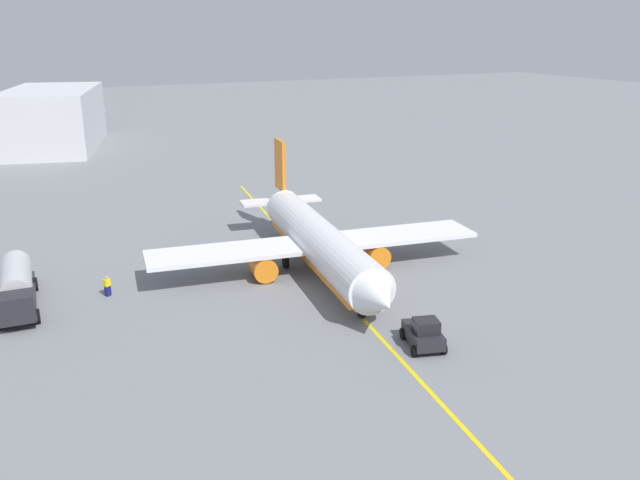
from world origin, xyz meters
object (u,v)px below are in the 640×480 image
object	(u,v)px
refueling_worker	(107,286)
safety_cone_nose	(416,321)
fuel_tanker	(17,286)
airplane	(318,242)
pushback_tug	(424,334)

from	to	relation	value
refueling_worker	safety_cone_nose	bearing A→B (deg)	52.04
refueling_worker	fuel_tanker	bearing A→B (deg)	-96.67
airplane	refueling_worker	size ratio (longest dim) A/B	18.37
airplane	fuel_tanker	bearing A→B (deg)	-96.51
fuel_tanker	airplane	bearing A→B (deg)	83.49
safety_cone_nose	airplane	bearing A→B (deg)	-172.75
fuel_tanker	safety_cone_nose	size ratio (longest dim) A/B	16.38
pushback_tug	safety_cone_nose	bearing A→B (deg)	154.55
pushback_tug	refueling_worker	bearing A→B (deg)	-135.56
airplane	refueling_worker	world-z (taller)	airplane
airplane	pushback_tug	distance (m)	16.48
airplane	fuel_tanker	world-z (taller)	airplane
fuel_tanker	safety_cone_nose	distance (m)	30.69
fuel_tanker	pushback_tug	bearing A→B (deg)	52.07
airplane	pushback_tug	size ratio (longest dim) A/B	7.85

